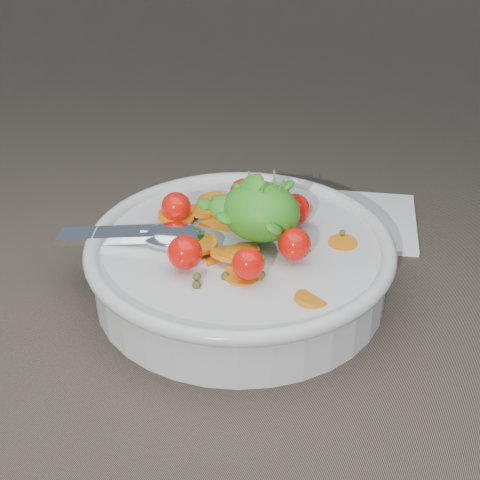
% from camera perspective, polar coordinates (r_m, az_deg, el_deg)
% --- Properties ---
extents(ground, '(6.00, 6.00, 0.00)m').
position_cam_1_polar(ground, '(0.65, -2.64, -4.38)').
color(ground, brown).
rests_on(ground, ground).
extents(bowl, '(0.29, 0.27, 0.12)m').
position_cam_1_polar(bowl, '(0.64, 0.00, -1.68)').
color(bowl, silver).
rests_on(bowl, ground).
extents(napkin, '(0.16, 0.15, 0.01)m').
position_cam_1_polar(napkin, '(0.77, 8.47, 1.59)').
color(napkin, white).
rests_on(napkin, ground).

